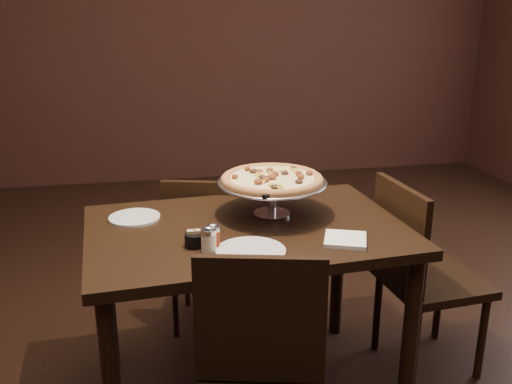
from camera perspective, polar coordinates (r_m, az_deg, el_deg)
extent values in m
cube|color=#331813|center=(5.56, -6.75, 15.43)|extent=(6.00, 0.02, 2.80)
cube|color=black|center=(2.33, -0.97, -3.93)|extent=(1.33, 0.94, 0.04)
cylinder|color=black|center=(2.42, 15.10, -14.38)|extent=(0.06, 0.06, 0.76)
cylinder|color=black|center=(2.77, -14.63, -9.93)|extent=(0.06, 0.06, 0.76)
cylinder|color=black|center=(2.98, 8.17, -7.39)|extent=(0.06, 0.06, 0.76)
cylinder|color=silver|center=(2.45, 1.59, -2.17)|extent=(0.16, 0.16, 0.01)
cylinder|color=silver|center=(2.43, 1.60, -0.69)|extent=(0.03, 0.03, 0.12)
cylinder|color=silver|center=(2.41, 1.62, 0.79)|extent=(0.11, 0.11, 0.01)
cylinder|color=gray|center=(2.40, 1.62, 0.95)|extent=(0.45, 0.45, 0.01)
torus|color=gray|center=(2.40, 1.62, 0.98)|extent=(0.47, 0.47, 0.01)
cylinder|color=#A05F30|center=(2.40, 1.62, 1.18)|extent=(0.42, 0.42, 0.01)
torus|color=#A05F30|center=(2.40, 1.62, 1.29)|extent=(0.43, 0.43, 0.04)
cylinder|color=tan|center=(2.40, 1.62, 1.42)|extent=(0.36, 0.36, 0.01)
cylinder|color=beige|center=(2.08, -4.75, -5.10)|extent=(0.05, 0.05, 0.07)
cylinder|color=silver|center=(2.06, -4.78, -3.94)|extent=(0.06, 0.06, 0.02)
ellipsoid|color=silver|center=(2.06, -4.79, -3.56)|extent=(0.03, 0.03, 0.01)
cylinder|color=maroon|center=(2.11, -4.34, -4.74)|extent=(0.05, 0.05, 0.07)
cylinder|color=silver|center=(2.10, -4.37, -3.64)|extent=(0.06, 0.06, 0.02)
ellipsoid|color=silver|center=(2.09, -4.38, -3.29)|extent=(0.03, 0.03, 0.01)
cylinder|color=black|center=(2.14, -6.09, -4.75)|extent=(0.08, 0.08, 0.05)
cube|color=tan|center=(2.14, -6.46, -4.50)|extent=(0.03, 0.03, 0.05)
cube|color=tan|center=(2.14, -5.81, -4.46)|extent=(0.03, 0.03, 0.05)
cube|color=white|center=(2.20, 8.92, -4.73)|extent=(0.20, 0.20, 0.02)
cylinder|color=silver|center=(2.46, -12.06, -2.52)|extent=(0.21, 0.21, 0.01)
cylinder|color=silver|center=(2.08, -0.54, -5.96)|extent=(0.26, 0.26, 0.01)
cone|color=silver|center=(2.23, 1.80, -0.27)|extent=(0.17, 0.17, 0.00)
cylinder|color=black|center=(2.23, 1.81, -0.20)|extent=(0.11, 0.10, 0.02)
cube|color=black|center=(3.04, -4.60, -6.05)|extent=(0.49, 0.49, 0.04)
cube|color=black|center=(2.78, -5.26, -3.09)|extent=(0.39, 0.13, 0.42)
cylinder|color=black|center=(3.26, -1.23, -8.43)|extent=(0.03, 0.03, 0.39)
cylinder|color=black|center=(3.30, -6.92, -8.20)|extent=(0.03, 0.03, 0.39)
cylinder|color=black|center=(2.97, -1.79, -11.23)|extent=(0.03, 0.03, 0.39)
cylinder|color=black|center=(3.02, -8.06, -10.92)|extent=(0.03, 0.03, 0.39)
cube|color=black|center=(1.88, 0.40, -12.70)|extent=(0.42, 0.13, 0.45)
cube|color=black|center=(2.79, 17.20, -8.48)|extent=(0.46, 0.46, 0.04)
cube|color=black|center=(2.59, 14.11, -4.12)|extent=(0.07, 0.43, 0.45)
cylinder|color=black|center=(2.88, 21.66, -13.42)|extent=(0.04, 0.04, 0.42)
cylinder|color=black|center=(3.11, 17.79, -10.42)|extent=(0.04, 0.04, 0.42)
cylinder|color=black|center=(2.70, 15.57, -15.00)|extent=(0.04, 0.04, 0.42)
cylinder|color=black|center=(2.95, 12.03, -11.62)|extent=(0.04, 0.04, 0.42)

